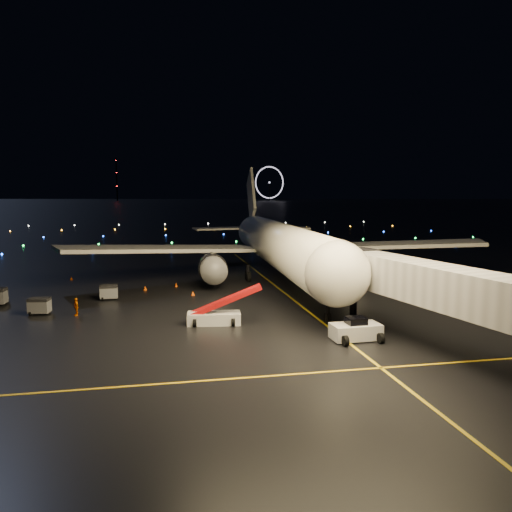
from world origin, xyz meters
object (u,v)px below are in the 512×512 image
at_px(airliner, 275,219).
at_px(pushback_tug, 356,328).
at_px(belt_loader, 214,306).
at_px(crew_c, 76,307).
at_px(baggage_cart_1, 39,306).
at_px(baggage_cart_0, 109,292).

height_order(airliner, pushback_tug, airliner).
distance_m(pushback_tug, belt_loader, 12.78).
bearing_deg(pushback_tug, crew_c, 149.00).
bearing_deg(belt_loader, baggage_cart_1, 163.61).
bearing_deg(pushback_tug, baggage_cart_1, 150.22).
bearing_deg(baggage_cart_0, crew_c, -111.29).
distance_m(crew_c, baggage_cart_0, 7.43).
xyz_separation_m(belt_loader, baggage_cart_0, (-10.24, 12.72, -0.88)).
distance_m(belt_loader, baggage_cart_1, 17.68).
height_order(belt_loader, baggage_cart_1, belt_loader).
height_order(pushback_tug, belt_loader, belt_loader).
xyz_separation_m(airliner, crew_c, (-23.79, -17.19, -7.26)).
xyz_separation_m(airliner, baggage_cart_1, (-27.37, -15.95, -7.31)).
distance_m(airliner, pushback_tug, 30.82).
bearing_deg(baggage_cart_1, pushback_tug, -18.90).
height_order(crew_c, baggage_cart_1, crew_c).
bearing_deg(baggage_cart_1, belt_loader, -14.45).
height_order(pushback_tug, crew_c, pushback_tug).
bearing_deg(crew_c, airliner, 102.13).
bearing_deg(crew_c, pushback_tug, 37.51).
relative_size(airliner, baggage_cart_1, 30.24).
xyz_separation_m(baggage_cart_0, baggage_cart_1, (-6.00, -5.79, -0.00)).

